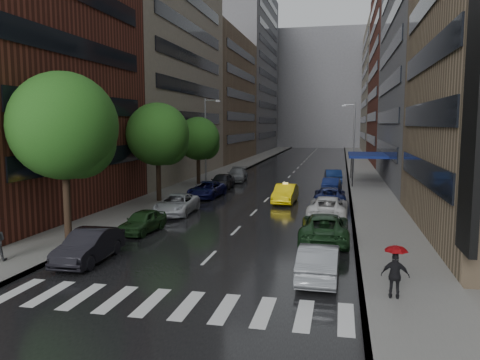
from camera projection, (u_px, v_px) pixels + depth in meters
name	position (u px, v px, depth m)	size (l,w,h in m)	color
ground	(182.00, 285.00, 19.01)	(220.00, 220.00, 0.00)	gray
road	(297.00, 169.00, 67.53)	(14.00, 140.00, 0.01)	black
sidewalk_left	(236.00, 167.00, 69.41)	(4.00, 140.00, 0.15)	gray
sidewalk_right	(361.00, 170.00, 65.63)	(4.00, 140.00, 0.15)	gray
crosswalk	(169.00, 304.00, 17.03)	(13.15, 2.80, 0.01)	silver
buildings_left	(212.00, 66.00, 77.29)	(8.00, 108.00, 38.00)	maroon
buildings_right	(404.00, 66.00, 69.08)	(8.05, 109.10, 36.00)	#937A5B
building_far	(320.00, 90.00, 131.59)	(40.00, 14.00, 32.00)	slate
tree_near	(64.00, 126.00, 25.39)	(5.87, 5.87, 9.35)	#382619
tree_mid	(158.00, 134.00, 38.45)	(5.19, 5.19, 8.27)	#382619
tree_far	(198.00, 139.00, 49.32)	(4.55, 4.55, 7.25)	#382619
taxi	(285.00, 194.00, 38.74)	(1.63, 4.69, 1.54)	yellow
parked_cars_left	(198.00, 193.00, 39.04)	(2.67, 37.24, 1.60)	black
parked_cars_right	(329.00, 203.00, 34.01)	(2.74, 37.24, 1.59)	gray
ped_red_umbrella	(396.00, 267.00, 17.08)	(1.04, 0.82, 2.01)	black
street_lamp_left	(206.00, 139.00, 49.16)	(1.74, 0.22, 9.00)	gray
street_lamp_right	(353.00, 136.00, 60.47)	(1.74, 0.22, 9.00)	gray
awning	(367.00, 155.00, 50.71)	(4.00, 8.00, 3.12)	navy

